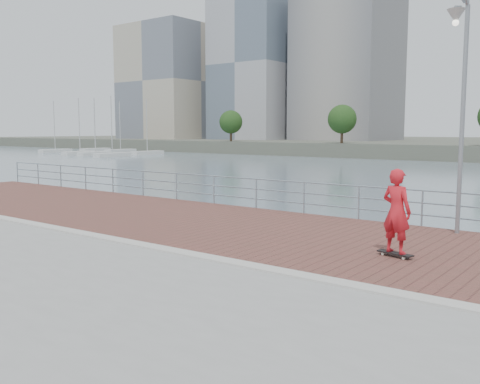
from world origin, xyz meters
The scene contains 8 objects.
water centered at (0.00, 0.00, -2.00)m, with size 400.00×400.00×0.00m, color slate.
brick_lane centered at (0.00, 3.60, 0.01)m, with size 40.00×6.80×0.02m, color brown.
curb centered at (0.00, 0.00, 0.03)m, with size 40.00×0.40×0.06m, color #B7B5AD.
guardrail centered at (0.00, 7.00, 0.69)m, with size 39.06×0.06×1.13m.
street_lamp centered at (4.25, 6.04, 4.46)m, with size 0.46×1.33×6.28m.
skateboard centered at (3.94, 2.70, 0.10)m, with size 0.88×0.40×0.10m.
skateboarder centered at (3.94, 2.70, 1.08)m, with size 0.71×0.46×1.94m, color red.
marina centered at (-80.06, 59.73, -1.51)m, with size 26.52×20.86×10.88m.
Camera 1 is at (8.42, -8.95, 2.92)m, focal length 40.00 mm.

